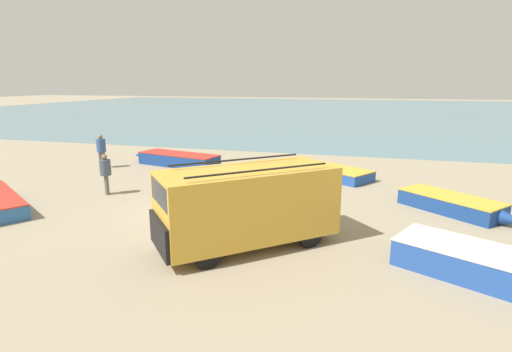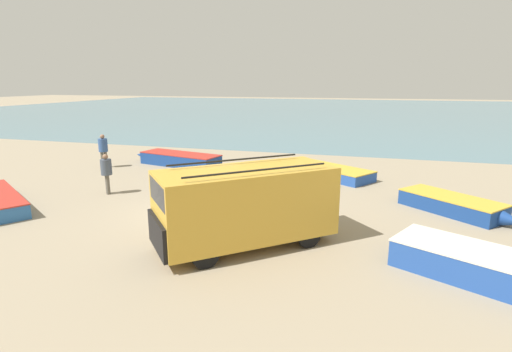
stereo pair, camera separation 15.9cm
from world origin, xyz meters
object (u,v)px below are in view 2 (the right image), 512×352
at_px(fishing_rowboat_4, 211,185).
at_px(fishing_rowboat_5, 455,205).
at_px(fisherman_0, 103,148).
at_px(fishing_rowboat_3, 177,159).
at_px(parked_van, 245,204).
at_px(fishing_rowboat_2, 330,172).
at_px(fishing_rowboat_0, 504,272).
at_px(fisherman_1, 106,170).

distance_m(fishing_rowboat_4, fishing_rowboat_5, 8.98).
bearing_deg(fisherman_0, fishing_rowboat_5, -155.24).
bearing_deg(fishing_rowboat_5, fishing_rowboat_3, -159.77).
xyz_separation_m(parked_van, fishing_rowboat_2, (1.32, 8.83, -0.94)).
height_order(parked_van, fishing_rowboat_5, parked_van).
bearing_deg(fishing_rowboat_0, fishing_rowboat_2, 143.74).
bearing_deg(fishing_rowboat_0, fisherman_1, -170.02).
bearing_deg(fishing_rowboat_3, fishing_rowboat_2, -170.27).
height_order(parked_van, fishing_rowboat_3, parked_van).
xyz_separation_m(fishing_rowboat_0, fisherman_1, (-12.99, 3.91, 0.63)).
relative_size(parked_van, fisherman_1, 2.98).
xyz_separation_m(parked_van, fisherman_0, (-10.23, 7.62, -0.15)).
relative_size(fishing_rowboat_0, fishing_rowboat_3, 0.92).
bearing_deg(parked_van, fisherman_1, -67.70).
height_order(parked_van, fishing_rowboat_0, parked_van).
distance_m(fishing_rowboat_3, fisherman_1, 5.97).
relative_size(parked_van, fishing_rowboat_2, 1.08).
xyz_separation_m(parked_van, fishing_rowboat_3, (-6.86, 9.28, -0.86)).
bearing_deg(fishing_rowboat_5, fishing_rowboat_4, -140.15).
xyz_separation_m(fishing_rowboat_0, fishing_rowboat_4, (-9.09, 5.25, -0.04)).
bearing_deg(fishing_rowboat_0, parked_van, -158.52).
distance_m(fishing_rowboat_2, fishing_rowboat_4, 5.97).
relative_size(parked_van, fishing_rowboat_3, 0.87).
relative_size(fishing_rowboat_4, fishing_rowboat_5, 1.17).
bearing_deg(parked_van, fishing_rowboat_4, -99.31).
xyz_separation_m(fishing_rowboat_5, fisherman_0, (-16.24, 2.95, 0.76)).
bearing_deg(fishing_rowboat_4, fisherman_0, 160.26).
relative_size(fishing_rowboat_2, fishing_rowboat_5, 1.21).
height_order(fisherman_0, fisherman_1, fisherman_0).
bearing_deg(fishing_rowboat_5, fisherman_1, -134.19).
bearing_deg(fishing_rowboat_4, fishing_rowboat_5, 2.14).
xyz_separation_m(parked_van, fishing_rowboat_0, (6.11, -0.56, -0.85)).
height_order(fishing_rowboat_2, fishing_rowboat_4, fishing_rowboat_4).
bearing_deg(fisherman_1, parked_van, 110.35).
xyz_separation_m(fishing_rowboat_3, fisherman_0, (-3.37, -1.66, 0.71)).
height_order(fishing_rowboat_3, fishing_rowboat_4, fishing_rowboat_3).
relative_size(fisherman_0, fisherman_1, 1.07).
bearing_deg(fishing_rowboat_2, fisherman_1, 66.94).
xyz_separation_m(fishing_rowboat_2, fisherman_0, (-11.56, -1.21, 0.79)).
distance_m(fishing_rowboat_3, fishing_rowboat_5, 13.67).
height_order(fishing_rowboat_0, fishing_rowboat_3, fishing_rowboat_0).
distance_m(fishing_rowboat_0, fisherman_0, 18.29).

